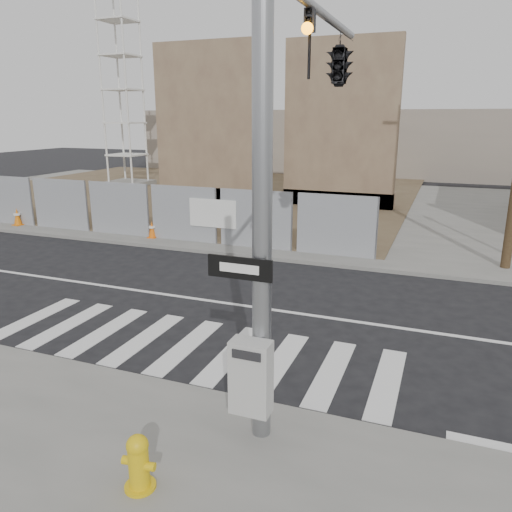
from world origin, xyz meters
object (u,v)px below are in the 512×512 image
(traffic_cone_c, at_px, (152,230))
(fire_hydrant, at_px, (139,462))
(traffic_cone_d, at_px, (254,233))
(signal_pole, at_px, (319,100))
(crane_tower, at_px, (119,40))
(traffic_cone_b, at_px, (17,217))

(traffic_cone_c, bearing_deg, fire_hydrant, -58.14)
(traffic_cone_d, bearing_deg, signal_pole, -61.20)
(crane_tower, distance_m, traffic_cone_b, 15.15)
(traffic_cone_b, height_order, traffic_cone_d, traffic_cone_d)
(traffic_cone_d, bearing_deg, traffic_cone_c, -173.09)
(crane_tower, bearing_deg, traffic_cone_b, -76.24)
(signal_pole, bearing_deg, traffic_cone_c, 138.93)
(traffic_cone_b, bearing_deg, traffic_cone_d, 3.25)
(crane_tower, height_order, traffic_cone_d, crane_tower)
(traffic_cone_c, distance_m, traffic_cone_d, 3.96)
(traffic_cone_b, bearing_deg, traffic_cone_c, 1.01)
(signal_pole, xyz_separation_m, traffic_cone_c, (-8.04, 7.01, -4.35))
(fire_hydrant, bearing_deg, traffic_cone_b, 130.03)
(crane_tower, xyz_separation_m, traffic_cone_d, (13.38, -11.56, -8.51))
(crane_tower, bearing_deg, traffic_cone_d, -40.82)
(fire_hydrant, bearing_deg, signal_pole, 66.80)
(signal_pole, bearing_deg, fire_hydrant, -102.93)
(signal_pole, relative_size, traffic_cone_b, 9.75)
(crane_tower, height_order, traffic_cone_c, crane_tower)
(traffic_cone_c, bearing_deg, traffic_cone_d, 6.91)
(signal_pole, xyz_separation_m, traffic_cone_b, (-14.52, 6.90, -4.31))
(traffic_cone_d, bearing_deg, fire_hydrant, -75.21)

